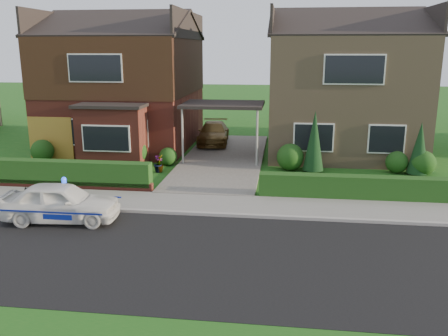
# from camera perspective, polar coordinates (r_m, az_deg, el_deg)

# --- Properties ---
(ground) EXTENTS (120.00, 120.00, 0.00)m
(ground) POSITION_cam_1_polar(r_m,az_deg,el_deg) (12.79, -6.48, -10.31)
(ground) COLOR #175316
(ground) RESTS_ON ground
(road) EXTENTS (60.00, 6.00, 0.02)m
(road) POSITION_cam_1_polar(r_m,az_deg,el_deg) (12.79, -6.48, -10.31)
(road) COLOR black
(road) RESTS_ON ground
(kerb) EXTENTS (60.00, 0.16, 0.12)m
(kerb) POSITION_cam_1_polar(r_m,az_deg,el_deg) (15.53, -3.85, -5.49)
(kerb) COLOR #9E9993
(kerb) RESTS_ON ground
(sidewalk) EXTENTS (60.00, 2.00, 0.10)m
(sidewalk) POSITION_cam_1_polar(r_m,az_deg,el_deg) (16.51, -3.15, -4.31)
(sidewalk) COLOR slate
(sidewalk) RESTS_ON ground
(driveway) EXTENTS (3.80, 12.00, 0.12)m
(driveway) POSITION_cam_1_polar(r_m,az_deg,el_deg) (23.07, -0.08, 1.13)
(driveway) COLOR #666059
(driveway) RESTS_ON ground
(house_left) EXTENTS (7.50, 9.53, 7.25)m
(house_left) POSITION_cam_1_polar(r_m,az_deg,el_deg) (26.67, -11.90, 10.76)
(house_left) COLOR maroon
(house_left) RESTS_ON ground
(house_right) EXTENTS (7.50, 8.06, 7.25)m
(house_right) POSITION_cam_1_polar(r_m,az_deg,el_deg) (25.50, 14.06, 10.16)
(house_right) COLOR #8E7657
(house_right) RESTS_ON ground
(carport_link) EXTENTS (3.80, 3.00, 2.77)m
(carport_link) POSITION_cam_1_polar(r_m,az_deg,el_deg) (22.58, -0.10, 7.53)
(carport_link) COLOR black
(carport_link) RESTS_ON ground
(garage_door) EXTENTS (2.20, 0.10, 2.10)m
(garage_door) POSITION_cam_1_polar(r_m,az_deg,el_deg) (24.35, -20.08, 3.33)
(garage_door) COLOR olive
(garage_door) RESTS_ON ground
(dwarf_wall) EXTENTS (7.70, 0.25, 0.36)m
(dwarf_wall) POSITION_cam_1_polar(r_m,az_deg,el_deg) (19.40, -19.61, -1.89)
(dwarf_wall) COLOR maroon
(dwarf_wall) RESTS_ON ground
(hedge_left) EXTENTS (7.50, 0.55, 0.90)m
(hedge_left) POSITION_cam_1_polar(r_m,az_deg,el_deg) (19.58, -19.37, -2.28)
(hedge_left) COLOR #133A12
(hedge_left) RESTS_ON ground
(hedge_right) EXTENTS (7.50, 0.55, 0.80)m
(hedge_right) POSITION_cam_1_polar(r_m,az_deg,el_deg) (17.70, 16.47, -3.77)
(hedge_right) COLOR #133A12
(hedge_right) RESTS_ON ground
(shrub_left_far) EXTENTS (1.08, 1.08, 1.08)m
(shrub_left_far) POSITION_cam_1_polar(r_m,az_deg,el_deg) (24.16, -21.00, 1.94)
(shrub_left_far) COLOR #133A12
(shrub_left_far) RESTS_ON ground
(shrub_left_mid) EXTENTS (1.32, 1.32, 1.32)m
(shrub_left_mid) POSITION_cam_1_polar(r_m,az_deg,el_deg) (22.19, -10.96, 1.92)
(shrub_left_mid) COLOR #133A12
(shrub_left_mid) RESTS_ON ground
(shrub_left_near) EXTENTS (0.84, 0.84, 0.84)m
(shrub_left_near) POSITION_cam_1_polar(r_m,az_deg,el_deg) (22.08, -6.74, 1.39)
(shrub_left_near) COLOR #133A12
(shrub_left_near) RESTS_ON ground
(shrub_right_near) EXTENTS (1.20, 1.20, 1.20)m
(shrub_right_near) POSITION_cam_1_polar(r_m,az_deg,el_deg) (21.21, 7.96, 1.32)
(shrub_right_near) COLOR #133A12
(shrub_right_near) RESTS_ON ground
(shrub_right_mid) EXTENTS (0.96, 0.96, 0.96)m
(shrub_right_mid) POSITION_cam_1_polar(r_m,az_deg,el_deg) (21.90, 20.07, 0.66)
(shrub_right_mid) COLOR #133A12
(shrub_right_mid) RESTS_ON ground
(shrub_right_far) EXTENTS (1.08, 1.08, 1.08)m
(shrub_right_far) POSITION_cam_1_polar(r_m,az_deg,el_deg) (21.85, 22.80, 0.54)
(shrub_right_far) COLOR #133A12
(shrub_right_far) RESTS_ON ground
(conifer_a) EXTENTS (0.90, 0.90, 2.60)m
(conifer_a) POSITION_cam_1_polar(r_m,az_deg,el_deg) (20.91, 10.78, 2.98)
(conifer_a) COLOR black
(conifer_a) RESTS_ON ground
(conifer_b) EXTENTS (0.90, 0.90, 2.20)m
(conifer_b) POSITION_cam_1_polar(r_m,az_deg,el_deg) (21.68, 22.44, 2.00)
(conifer_b) COLOR black
(conifer_b) RESTS_ON ground
(police_car) EXTENTS (3.34, 3.74, 1.40)m
(police_car) POSITION_cam_1_polar(r_m,az_deg,el_deg) (15.64, -19.06, -3.96)
(police_car) COLOR white
(police_car) RESTS_ON ground
(driveway_car) EXTENTS (1.93, 4.11, 1.16)m
(driveway_car) POSITION_cam_1_polar(r_m,az_deg,el_deg) (26.47, -1.27, 4.25)
(driveway_car) COLOR brown
(driveway_car) RESTS_ON driveway
(potted_plant_a) EXTENTS (0.42, 0.33, 0.71)m
(potted_plant_a) POSITION_cam_1_polar(r_m,az_deg,el_deg) (22.21, -12.90, 1.02)
(potted_plant_a) COLOR gray
(potted_plant_a) RESTS_ON ground
(potted_plant_b) EXTENTS (0.53, 0.50, 0.76)m
(potted_plant_b) POSITION_cam_1_polar(r_m,az_deg,el_deg) (20.87, -7.87, 0.49)
(potted_plant_b) COLOR gray
(potted_plant_b) RESTS_ON ground
(potted_plant_c) EXTENTS (0.50, 0.50, 0.73)m
(potted_plant_c) POSITION_cam_1_polar(r_m,az_deg,el_deg) (20.88, -7.86, 0.45)
(potted_plant_c) COLOR gray
(potted_plant_c) RESTS_ON ground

